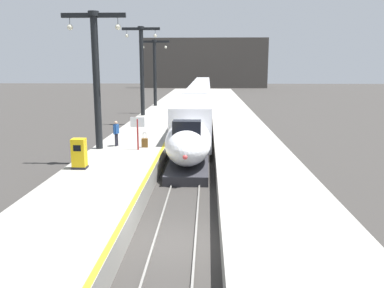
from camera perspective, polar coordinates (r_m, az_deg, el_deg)
ground_plane at (r=15.02m, az=-2.47°, el=-14.00°), size 260.00×260.00×0.00m
platform_left at (r=39.09m, az=-5.43°, el=2.51°), size 4.80×110.00×1.05m
platform_right at (r=38.85m, az=6.51°, el=2.44°), size 4.80×110.00×1.05m
platform_left_safety_stripe at (r=38.77m, az=-2.10°, el=3.27°), size 0.20×107.80×0.01m
rail_main_left at (r=41.57m, az=-0.40°, el=2.43°), size 0.08×110.00×0.12m
rail_main_right at (r=41.53m, az=1.67°, el=2.42°), size 0.08×110.00×0.12m
highspeed_train_main at (r=57.36m, az=1.11°, el=6.77°), size 2.92×75.54×3.60m
station_column_mid at (r=26.22m, az=-13.60°, el=10.62°), size 4.00×0.68×8.61m
station_column_far at (r=43.56m, az=-7.21°, el=11.47°), size 4.00×0.68×9.35m
station_column_distant at (r=53.92m, az=-5.36°, el=11.03°), size 4.00×0.68×8.64m
passenger_near_edge at (r=27.16m, az=-10.80°, el=1.78°), size 0.34×0.54×1.69m
rolling_suitcase at (r=26.56m, az=-6.78°, el=0.18°), size 0.40×0.22×0.98m
ticket_machine_yellow at (r=21.67m, az=-15.84°, el=-1.50°), size 0.76×0.62×1.60m
departure_info_board at (r=25.58m, az=-7.80°, el=2.47°), size 0.90×0.10×2.12m
terminus_back_wall at (r=115.55m, az=1.72°, el=11.49°), size 36.00×2.00×14.00m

